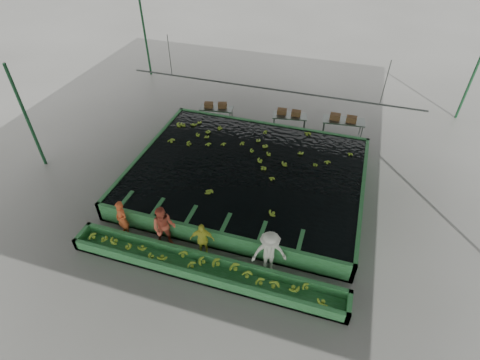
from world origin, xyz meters
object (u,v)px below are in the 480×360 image
(worker_b, at_px, (164,227))
(packing_table_left, at_px, (217,114))
(box_stack_mid, at_px, (289,114))
(worker_c, at_px, (202,240))
(worker_d, at_px, (269,253))
(sorting_trough, at_px, (204,268))
(packing_table_mid, at_px, (289,122))
(packing_table_right, at_px, (342,128))
(box_stack_left, at_px, (216,107))
(flotation_tank, at_px, (247,176))
(box_stack_right, at_px, (343,120))
(worker_a, at_px, (122,219))

(worker_b, bearing_deg, packing_table_left, 80.59)
(packing_table_left, relative_size, box_stack_mid, 1.46)
(worker_c, relative_size, worker_d, 0.81)
(sorting_trough, xyz_separation_m, packing_table_left, (-3.19, 9.82, 0.16))
(packing_table_mid, distance_m, packing_table_right, 2.80)
(sorting_trough, relative_size, box_stack_left, 8.15)
(flotation_tank, xyz_separation_m, box_stack_right, (3.59, 5.22, 0.52))
(worker_c, height_order, packing_table_mid, worker_c)
(box_stack_left, bearing_deg, packing_table_left, -40.98)
(box_stack_left, height_order, box_stack_mid, same)
(packing_table_mid, distance_m, box_stack_left, 4.13)
(packing_table_right, bearing_deg, sorting_trough, -109.37)
(box_stack_mid, relative_size, box_stack_right, 0.93)
(worker_d, xyz_separation_m, box_stack_mid, (-1.32, 9.51, -0.10))
(worker_b, height_order, packing_table_mid, worker_b)
(box_stack_left, bearing_deg, sorting_trough, -71.79)
(worker_a, height_order, worker_d, worker_d)
(flotation_tank, height_order, box_stack_mid, box_stack_mid)
(worker_a, height_order, packing_table_mid, worker_a)
(sorting_trough, distance_m, worker_a, 3.75)
(worker_b, relative_size, packing_table_mid, 1.00)
(flotation_tank, relative_size, packing_table_mid, 5.51)
(sorting_trough, relative_size, packing_table_left, 5.51)
(box_stack_left, relative_size, box_stack_right, 0.92)
(worker_d, height_order, box_stack_right, worker_d)
(flotation_tank, distance_m, box_stack_right, 6.36)
(worker_a, height_order, worker_c, worker_a)
(packing_table_mid, bearing_deg, worker_d, -82.45)
(worker_b, bearing_deg, packing_table_right, 42.30)
(sorting_trough, bearing_deg, packing_table_mid, 85.27)
(worker_d, bearing_deg, box_stack_mid, 77.66)
(packing_table_left, xyz_separation_m, packing_table_mid, (4.03, 0.40, -0.00))
(sorting_trough, distance_m, box_stack_mid, 10.36)
(worker_b, relative_size, packing_table_right, 0.86)
(packing_table_left, bearing_deg, worker_c, -72.68)
(worker_d, bearing_deg, worker_a, 159.73)
(worker_d, xyz_separation_m, packing_table_left, (-5.28, 9.02, -0.52))
(packing_table_left, xyz_separation_m, box_stack_left, (-0.06, 0.05, 0.41))
(packing_table_mid, bearing_deg, box_stack_mid, 127.63)
(worker_d, relative_size, packing_table_mid, 1.03)
(box_stack_left, bearing_deg, worker_c, -72.43)
(worker_c, xyz_separation_m, packing_table_right, (4.02, 9.56, -0.27))
(worker_c, relative_size, packing_table_mid, 0.83)
(flotation_tank, bearing_deg, worker_b, -113.35)
(box_stack_left, bearing_deg, packing_table_mid, 4.79)
(worker_b, height_order, worker_c, worker_b)
(flotation_tank, xyz_separation_m, packing_table_left, (-3.19, 4.72, -0.04))
(worker_a, height_order, box_stack_right, worker_a)
(box_stack_mid, bearing_deg, worker_a, -114.76)
(flotation_tank, xyz_separation_m, worker_a, (-3.62, -4.30, 0.35))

